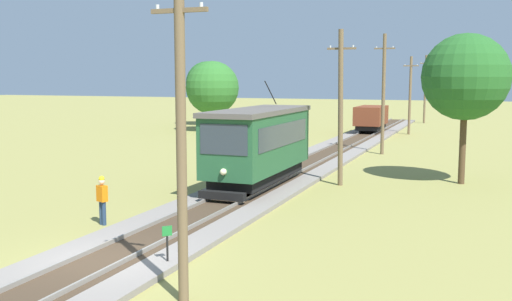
{
  "coord_description": "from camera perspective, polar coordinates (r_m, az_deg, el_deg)",
  "views": [
    {
      "loc": [
        9.74,
        -13.18,
        5.24
      ],
      "look_at": [
        -0.35,
        12.79,
        1.78
      ],
      "focal_mm": 41.07,
      "sensor_mm": 36.0,
      "label": 1
    }
  ],
  "objects": [
    {
      "name": "utility_pole_foreground",
      "position": [
        13.46,
        -7.3,
        1.4
      ],
      "size": [
        1.4,
        0.27,
        7.65
      ],
      "color": "brown",
      "rests_on": "ground"
    },
    {
      "name": "freight_car",
      "position": [
        55.83,
        11.15,
        3.16
      ],
      "size": [
        2.4,
        5.2,
        2.31
      ],
      "color": "brown",
      "rests_on": "rail_right"
    },
    {
      "name": "sleeper_bed",
      "position": [
        17.15,
        -14.79,
        -10.31
      ],
      "size": [
        2.04,
        120.0,
        0.01
      ],
      "primitive_type": "cube",
      "color": "#423323",
      "rests_on": "track_ballast"
    },
    {
      "name": "track_worker",
      "position": [
        21.67,
        -14.75,
        -4.49
      ],
      "size": [
        0.44,
        0.36,
        1.78
      ],
      "rotation": [
        0.0,
        0.0,
        -1.93
      ],
      "color": "navy",
      "rests_on": "ground"
    },
    {
      "name": "track_ballast",
      "position": [
        17.18,
        -14.78,
        -10.62
      ],
      "size": [
        4.2,
        120.0,
        0.18
      ],
      "primitive_type": "cube",
      "color": "gray",
      "rests_on": "ground"
    },
    {
      "name": "rail_left",
      "position": [
        17.55,
        -16.73,
        -9.76
      ],
      "size": [
        0.07,
        120.0,
        0.14
      ],
      "primitive_type": "cube",
      "color": "gray",
      "rests_on": "track_ballast"
    },
    {
      "name": "utility_pole_near_tram",
      "position": [
        28.5,
        8.24,
        4.24
      ],
      "size": [
        1.4,
        0.62,
        7.54
      ],
      "color": "brown",
      "rests_on": "ground"
    },
    {
      "name": "red_tram",
      "position": [
        27.41,
        0.28,
        0.69
      ],
      "size": [
        2.6,
        8.54,
        4.79
      ],
      "color": "#235633",
      "rests_on": "rail_right"
    },
    {
      "name": "ground_plane",
      "position": [
        17.21,
        -14.77,
        -10.9
      ],
      "size": [
        260.0,
        260.0,
        0.0
      ],
      "primitive_type": "plane",
      "color": "olive"
    },
    {
      "name": "utility_pole_mid",
      "position": [
        41.07,
        12.31,
        5.47
      ],
      "size": [
        1.4,
        0.3,
        8.22
      ],
      "color": "brown",
      "rests_on": "ground"
    },
    {
      "name": "trackside_signal_marker",
      "position": [
        16.6,
        -8.64,
        -9.0
      ],
      "size": [
        0.21,
        0.21,
        1.18
      ],
      "color": "black",
      "rests_on": "ground"
    },
    {
      "name": "utility_pole_distant",
      "position": [
        71.26,
        16.15,
        5.83
      ],
      "size": [
        1.4,
        0.45,
        7.89
      ],
      "color": "brown",
      "rests_on": "ground"
    },
    {
      "name": "utility_pole_far",
      "position": [
        56.52,
        14.78,
        5.29
      ],
      "size": [
        1.4,
        0.43,
        7.24
      ],
      "color": "brown",
      "rests_on": "ground"
    },
    {
      "name": "tree_right_far",
      "position": [
        30.54,
        19.74,
        6.73
      ],
      "size": [
        4.25,
        4.25,
        7.42
      ],
      "color": "#4C3823",
      "rests_on": "ground"
    },
    {
      "name": "tree_right_near",
      "position": [
        65.64,
        -4.76,
        6.59
      ],
      "size": [
        4.74,
        4.74,
        7.1
      ],
      "color": "#4C3823",
      "rests_on": "ground"
    },
    {
      "name": "tree_left_far",
      "position": [
        58.05,
        -4.26,
        6.11
      ],
      "size": [
        5.24,
        5.24,
        6.92
      ],
      "color": "#4C3823",
      "rests_on": "ground"
    },
    {
      "name": "rail_right",
      "position": [
        16.73,
        -12.77,
        -10.46
      ],
      "size": [
        0.07,
        120.0,
        0.14
      ],
      "primitive_type": "cube",
      "color": "gray",
      "rests_on": "track_ballast"
    }
  ]
}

